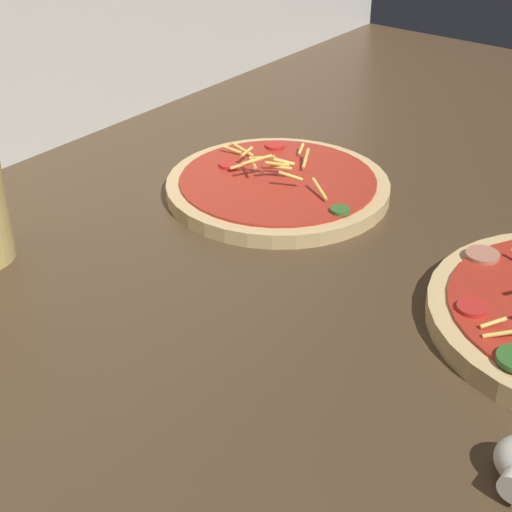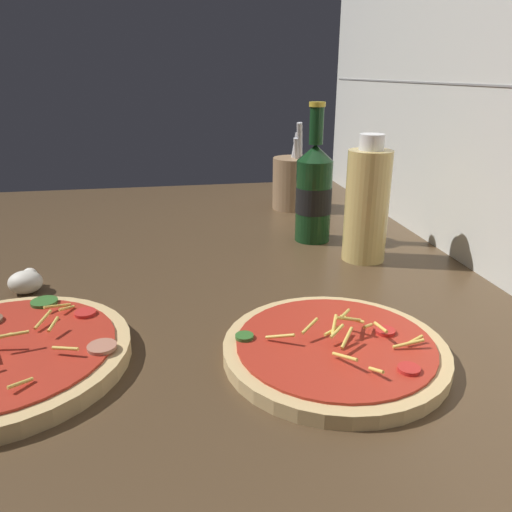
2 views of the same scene
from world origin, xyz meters
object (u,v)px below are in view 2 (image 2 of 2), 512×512
mushroom_left (26,282)px  utensil_crock (293,182)px  pizza_near (1,357)px  pizza_far (335,349)px  oil_bottle (367,204)px  beer_bottle (314,192)px

mushroom_left → utensil_crock: bearing=128.7°
pizza_near → pizza_far: pizza_far is taller
pizza_far → mushroom_left: size_ratio=5.02×
pizza_near → oil_bottle: 55.89cm
pizza_far → mushroom_left: bearing=-122.6°
utensil_crock → oil_bottle: bearing=5.9°
pizza_near → oil_bottle: oil_bottle is taller
beer_bottle → mushroom_left: 49.41cm
mushroom_left → pizza_far: bearing=57.4°
pizza_far → utensil_crock: size_ratio=1.27×
mushroom_left → utensil_crock: 62.01cm
mushroom_left → beer_bottle: bearing=108.7°
pizza_far → beer_bottle: bearing=167.5°
pizza_far → oil_bottle: oil_bottle is taller
oil_bottle → mushroom_left: 52.60cm
beer_bottle → oil_bottle: beer_bottle is taller
pizza_near → oil_bottle: bearing=115.7°
pizza_near → mushroom_left: size_ratio=5.54×
pizza_far → beer_bottle: 41.38cm
pizza_near → pizza_far: size_ratio=1.10×
pizza_near → utensil_crock: (-58.10, 46.26, 4.91)cm
beer_bottle → mushroom_left: beer_bottle is taller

